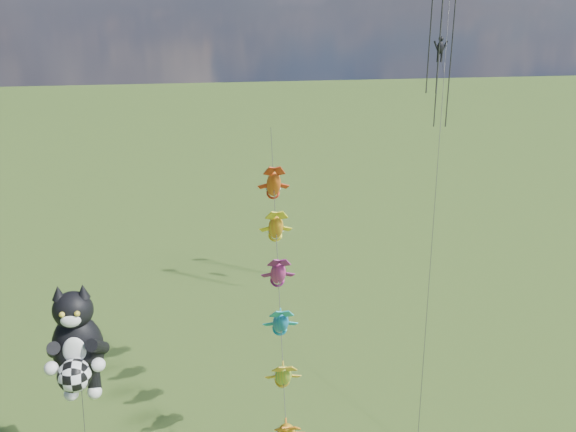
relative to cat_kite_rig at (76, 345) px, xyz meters
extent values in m
ellipsoid|color=black|center=(0.00, 0.26, -0.33)|extent=(2.51, 2.13, 3.38)
ellipsoid|color=black|center=(0.00, 0.15, 1.67)|extent=(1.95, 1.80, 1.71)
cone|color=black|center=(-0.53, 0.15, 2.57)|extent=(0.65, 0.65, 0.63)
cone|color=black|center=(0.53, 0.15, 2.57)|extent=(0.65, 0.65, 0.63)
ellipsoid|color=white|center=(0.00, -0.53, 1.52)|extent=(0.93, 0.53, 0.61)
ellipsoid|color=white|center=(0.00, -0.53, -0.02)|extent=(1.09, 0.51, 1.39)
sphere|color=gold|center=(-0.32, -0.61, 1.87)|extent=(0.25, 0.25, 0.25)
sphere|color=gold|center=(0.32, -0.61, 1.87)|extent=(0.25, 0.25, 0.25)
sphere|color=white|center=(-1.00, -0.85, -0.60)|extent=(0.63, 0.63, 0.63)
sphere|color=white|center=(1.00, -0.85, -0.60)|extent=(0.63, 0.63, 0.63)
sphere|color=white|center=(-0.53, 0.10, -2.60)|extent=(0.68, 0.68, 0.68)
sphere|color=white|center=(0.53, 0.10, -2.60)|extent=(0.68, 0.68, 0.68)
sphere|color=white|center=(0.00, -1.17, -0.86)|extent=(1.49, 1.49, 1.49)
cylinder|color=black|center=(9.31, 0.09, 0.23)|extent=(1.17, 15.79, 15.60)
ellipsoid|color=green|center=(9.19, -1.61, -1.45)|extent=(0.91, 2.19, 2.13)
ellipsoid|color=blue|center=(9.32, 0.15, 0.29)|extent=(0.91, 2.19, 2.13)
ellipsoid|color=#D8337C|center=(9.44, 1.92, 2.04)|extent=(0.91, 2.19, 2.13)
ellipsoid|color=#D84A19|center=(9.57, 3.69, 3.78)|extent=(0.91, 2.19, 2.13)
ellipsoid|color=orange|center=(9.70, 5.45, 5.53)|extent=(0.91, 2.19, 2.13)
cylinder|color=black|center=(19.52, 7.71, 5.83)|extent=(6.23, 15.94, 26.81)
cylinder|color=black|center=(20.51, 13.06, 12.41)|extent=(0.08, 0.08, 7.38)
cylinder|color=black|center=(21.12, 13.06, 12.41)|extent=(0.08, 0.08, 7.38)
cylinder|color=black|center=(22.21, 15.66, 10.45)|extent=(0.08, 0.08, 8.89)
cylinder|color=black|center=(23.01, 15.66, 10.45)|extent=(0.08, 0.08, 8.89)
camera|label=1|loc=(5.71, -26.45, 15.04)|focal=40.00mm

